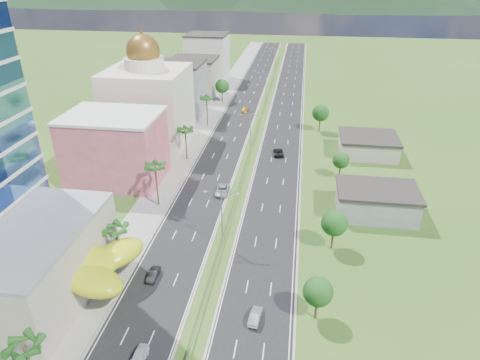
% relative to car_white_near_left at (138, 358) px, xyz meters
% --- Properties ---
extents(ground, '(500.00, 500.00, 0.00)m').
position_rel_car_white_near_left_xyz_m(ground, '(5.97, 15.70, -0.75)').
color(ground, '#2D5119').
rests_on(ground, ground).
extents(road_left, '(11.00, 260.00, 0.04)m').
position_rel_car_white_near_left_xyz_m(road_left, '(-1.53, 105.70, -0.73)').
color(road_left, black).
rests_on(road_left, ground).
extents(road_right, '(11.00, 260.00, 0.04)m').
position_rel_car_white_near_left_xyz_m(road_right, '(13.47, 105.70, -0.73)').
color(road_right, black).
rests_on(road_right, ground).
extents(sidewalk_left, '(7.00, 260.00, 0.12)m').
position_rel_car_white_near_left_xyz_m(sidewalk_left, '(-11.03, 105.70, -0.69)').
color(sidewalk_left, gray).
rests_on(sidewalk_left, ground).
extents(median_guardrail, '(0.10, 216.06, 0.76)m').
position_rel_car_white_near_left_xyz_m(median_guardrail, '(5.97, 87.69, -0.13)').
color(median_guardrail, gray).
rests_on(median_guardrail, ground).
extents(streetlight_median_b, '(6.04, 0.25, 11.00)m').
position_rel_car_white_near_left_xyz_m(streetlight_median_b, '(5.97, 25.70, 6.00)').
color(streetlight_median_b, gray).
rests_on(streetlight_median_b, ground).
extents(streetlight_median_c, '(6.04, 0.25, 11.00)m').
position_rel_car_white_near_left_xyz_m(streetlight_median_c, '(5.97, 65.70, 6.00)').
color(streetlight_median_c, gray).
rests_on(streetlight_median_c, ground).
extents(streetlight_median_d, '(6.04, 0.25, 11.00)m').
position_rel_car_white_near_left_xyz_m(streetlight_median_d, '(5.97, 110.70, 6.00)').
color(streetlight_median_d, gray).
rests_on(streetlight_median_d, ground).
extents(streetlight_median_e, '(6.04, 0.25, 11.00)m').
position_rel_car_white_near_left_xyz_m(streetlight_median_e, '(5.97, 155.70, 6.00)').
color(streetlight_median_e, gray).
rests_on(streetlight_median_e, ground).
extents(lime_canopy, '(18.00, 15.00, 7.40)m').
position_rel_car_white_near_left_xyz_m(lime_canopy, '(-14.03, 11.70, 4.25)').
color(lime_canopy, '#B7C613').
rests_on(lime_canopy, ground).
extents(pink_shophouse, '(20.00, 15.00, 15.00)m').
position_rel_car_white_near_left_xyz_m(pink_shophouse, '(-22.03, 47.70, 6.75)').
color(pink_shophouse, '#B84B5F').
rests_on(pink_shophouse, ground).
extents(domed_building, '(20.00, 20.00, 28.70)m').
position_rel_car_white_near_left_xyz_m(domed_building, '(-22.03, 70.70, 10.61)').
color(domed_building, beige).
rests_on(domed_building, ground).
extents(midrise_grey, '(16.00, 15.00, 16.00)m').
position_rel_car_white_near_left_xyz_m(midrise_grey, '(-21.03, 95.70, 7.25)').
color(midrise_grey, gray).
rests_on(midrise_grey, ground).
extents(midrise_beige, '(16.00, 15.00, 13.00)m').
position_rel_car_white_near_left_xyz_m(midrise_beige, '(-21.03, 117.70, 5.75)').
color(midrise_beige, '#B9AD98').
rests_on(midrise_beige, ground).
extents(midrise_white, '(16.00, 15.00, 18.00)m').
position_rel_car_white_near_left_xyz_m(midrise_white, '(-21.03, 140.70, 8.25)').
color(midrise_white, silver).
rests_on(midrise_white, ground).
extents(shed_near, '(15.00, 10.00, 5.00)m').
position_rel_car_white_near_left_xyz_m(shed_near, '(33.97, 40.70, 1.75)').
color(shed_near, gray).
rests_on(shed_near, ground).
extents(shed_far, '(14.00, 12.00, 4.40)m').
position_rel_car_white_near_left_xyz_m(shed_far, '(35.97, 70.70, 1.45)').
color(shed_far, '#B9AD98').
rests_on(shed_far, ground).
extents(palm_tree_a, '(3.60, 3.60, 9.10)m').
position_rel_car_white_near_left_xyz_m(palm_tree_a, '(-9.53, -6.30, 7.28)').
color(palm_tree_a, '#47301C').
rests_on(palm_tree_a, ground).
extents(palm_tree_b, '(3.60, 3.60, 8.10)m').
position_rel_car_white_near_left_xyz_m(palm_tree_b, '(-9.53, 17.70, 6.32)').
color(palm_tree_b, '#47301C').
rests_on(palm_tree_b, ground).
extents(palm_tree_c, '(3.60, 3.60, 9.60)m').
position_rel_car_white_near_left_xyz_m(palm_tree_c, '(-9.53, 37.70, 7.75)').
color(palm_tree_c, '#47301C').
rests_on(palm_tree_c, ground).
extents(palm_tree_d, '(3.60, 3.60, 8.60)m').
position_rel_car_white_near_left_xyz_m(palm_tree_d, '(-9.53, 60.70, 6.80)').
color(palm_tree_d, '#47301C').
rests_on(palm_tree_d, ground).
extents(palm_tree_e, '(3.60, 3.60, 9.40)m').
position_rel_car_white_near_left_xyz_m(palm_tree_e, '(-9.53, 85.70, 7.56)').
color(palm_tree_e, '#47301C').
rests_on(palm_tree_e, ground).
extents(leafy_tree_lfar, '(4.90, 4.90, 8.05)m').
position_rel_car_white_near_left_xyz_m(leafy_tree_lfar, '(-9.53, 110.70, 4.83)').
color(leafy_tree_lfar, '#47301C').
rests_on(leafy_tree_lfar, ground).
extents(leafy_tree_ra, '(4.20, 4.20, 6.90)m').
position_rel_car_white_near_left_xyz_m(leafy_tree_ra, '(21.97, 10.70, 4.03)').
color(leafy_tree_ra, '#47301C').
rests_on(leafy_tree_ra, ground).
extents(leafy_tree_rb, '(4.55, 4.55, 7.47)m').
position_rel_car_white_near_left_xyz_m(leafy_tree_rb, '(24.97, 27.70, 4.43)').
color(leafy_tree_rb, '#47301C').
rests_on(leafy_tree_rb, ground).
extents(leafy_tree_rc, '(3.85, 3.85, 6.33)m').
position_rel_car_white_near_left_xyz_m(leafy_tree_rc, '(27.97, 55.70, 3.63)').
color(leafy_tree_rc, '#47301C').
rests_on(leafy_tree_rc, ground).
extents(leafy_tree_rd, '(4.90, 4.90, 8.05)m').
position_rel_car_white_near_left_xyz_m(leafy_tree_rd, '(23.97, 85.70, 4.83)').
color(leafy_tree_rd, '#47301C').
rests_on(leafy_tree_rd, ground).
extents(mountain_ridge, '(860.00, 140.00, 90.00)m').
position_rel_car_white_near_left_xyz_m(mountain_ridge, '(65.97, 465.70, -0.75)').
color(mountain_ridge, black).
rests_on(mountain_ridge, ground).
extents(car_white_near_left, '(1.78, 4.19, 1.41)m').
position_rel_car_white_near_left_xyz_m(car_white_near_left, '(0.00, 0.00, 0.00)').
color(car_white_near_left, silver).
rests_on(car_white_near_left, road_left).
extents(car_dark_left, '(1.38, 3.89, 1.28)m').
position_rel_car_white_near_left_xyz_m(car_dark_left, '(-3.30, 15.66, -0.07)').
color(car_dark_left, black).
rests_on(car_dark_left, road_left).
extents(car_silver_mid_left, '(2.57, 5.56, 1.54)m').
position_rel_car_white_near_left_xyz_m(car_silver_mid_left, '(2.51, 44.40, 0.07)').
color(car_silver_mid_left, '#A5A8AC').
rests_on(car_silver_mid_left, road_left).
extents(car_yellow_far_left, '(1.96, 4.29, 1.22)m').
position_rel_car_white_near_left_xyz_m(car_yellow_far_left, '(-0.09, 100.79, -0.10)').
color(car_yellow_far_left, '#C68917').
rests_on(car_yellow_far_left, road_left).
extents(car_silver_right, '(1.83, 4.17, 1.33)m').
position_rel_car_white_near_left_xyz_m(car_silver_right, '(13.65, 9.13, -0.04)').
color(car_silver_right, '#989A9F').
rests_on(car_silver_right, road_right).
extents(car_dark_far_right, '(2.95, 5.41, 1.44)m').
position_rel_car_white_near_left_xyz_m(car_dark_far_right, '(13.19, 66.75, 0.01)').
color(car_dark_far_right, black).
rests_on(car_dark_far_right, road_right).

